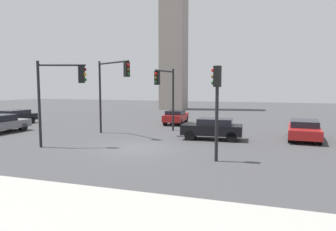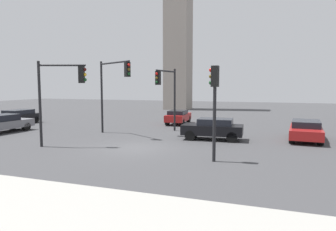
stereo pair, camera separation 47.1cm
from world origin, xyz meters
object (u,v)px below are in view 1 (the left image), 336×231
object	(u,v)px
car_1	(13,117)
car_5	(212,128)
traffic_light_1	(60,87)
car_0	(304,129)
car_3	(176,117)
traffic_light_3	(112,81)
traffic_light_0	(165,87)
traffic_light_2	(217,95)

from	to	relation	value
car_1	car_5	world-z (taller)	car_5
traffic_light_1	car_0	world-z (taller)	traffic_light_1
traffic_light_1	car_3	size ratio (longest dim) A/B	1.28
traffic_light_3	car_0	xyz separation A→B (m)	(13.21, 2.54, -3.29)
traffic_light_3	car_3	bearing A→B (deg)	104.28
traffic_light_0	traffic_light_2	world-z (taller)	traffic_light_0
traffic_light_0	car_5	bearing A→B (deg)	73.54
traffic_light_2	car_0	xyz separation A→B (m)	(4.74, 7.92, -2.54)
traffic_light_1	car_1	bearing A→B (deg)	125.80
traffic_light_2	car_5	bearing A→B (deg)	-71.54
traffic_light_2	car_1	bearing A→B (deg)	-14.92
traffic_light_1	car_1	size ratio (longest dim) A/B	1.14
traffic_light_1	traffic_light_2	world-z (taller)	traffic_light_1
traffic_light_3	traffic_light_2	bearing A→B (deg)	-1.31
traffic_light_3	car_5	bearing A→B (deg)	36.29
car_0	traffic_light_0	bearing A→B (deg)	-85.53
car_5	traffic_light_3	bearing A→B (deg)	1.93
car_1	car_3	distance (m)	15.41
car_5	car_0	bearing A→B (deg)	-165.78
car_1	traffic_light_3	bearing A→B (deg)	78.10
traffic_light_2	car_0	size ratio (longest dim) A/B	0.97
car_1	car_0	bearing A→B (deg)	90.80
traffic_light_3	car_5	world-z (taller)	traffic_light_3
traffic_light_3	car_0	bearing A→B (deg)	41.97
car_5	car_1	bearing A→B (deg)	-9.92
car_3	traffic_light_2	bearing A→B (deg)	-158.81
car_3	car_5	size ratio (longest dim) A/B	0.97
traffic_light_0	car_3	size ratio (longest dim) A/B	1.25
car_5	traffic_light_2	bearing A→B (deg)	98.15
traffic_light_2	traffic_light_3	bearing A→B (deg)	-25.36
car_5	traffic_light_1	bearing A→B (deg)	30.53
traffic_light_3	car_0	size ratio (longest dim) A/B	1.16
traffic_light_3	car_0	world-z (taller)	traffic_light_3
traffic_light_2	car_5	size ratio (longest dim) A/B	1.11
car_1	car_3	xyz separation A→B (m)	(14.52, 5.14, -0.00)
traffic_light_1	traffic_light_3	bearing A→B (deg)	60.02
traffic_light_3	car_1	bearing A→B (deg)	-162.46
traffic_light_3	car_5	distance (m)	7.96
traffic_light_2	car_0	distance (m)	9.57
traffic_light_1	traffic_light_2	xyz separation A→B (m)	(9.33, -0.61, -0.38)
car_1	car_5	distance (m)	19.48
traffic_light_0	car_3	world-z (taller)	traffic_light_0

